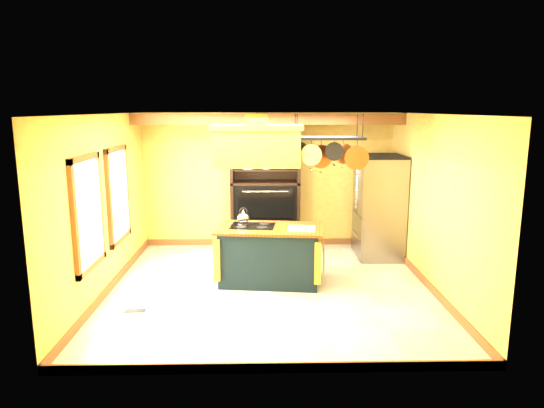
{
  "coord_description": "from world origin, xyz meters",
  "views": [
    {
      "loc": [
        -0.12,
        -7.22,
        2.78
      ],
      "look_at": [
        0.03,
        0.3,
        1.29
      ],
      "focal_mm": 32.0,
      "sensor_mm": 36.0,
      "label": 1
    }
  ],
  "objects_px": {
    "kitchen_island": "(270,254)",
    "refrigerator": "(379,209)",
    "range_hood": "(257,144)",
    "pot_rack": "(329,146)",
    "hutch": "(265,204)"
  },
  "relations": [
    {
      "from": "kitchen_island",
      "to": "hutch",
      "type": "distance_m",
      "value": 2.01
    },
    {
      "from": "pot_rack",
      "to": "hutch",
      "type": "xyz_separation_m",
      "value": [
        -0.97,
        1.96,
        -1.29
      ]
    },
    {
      "from": "range_hood",
      "to": "refrigerator",
      "type": "height_order",
      "value": "range_hood"
    },
    {
      "from": "kitchen_island",
      "to": "refrigerator",
      "type": "relative_size",
      "value": 0.94
    },
    {
      "from": "kitchen_island",
      "to": "range_hood",
      "type": "height_order",
      "value": "range_hood"
    },
    {
      "from": "refrigerator",
      "to": "hutch",
      "type": "xyz_separation_m",
      "value": [
        -2.13,
        0.59,
        -0.01
      ]
    },
    {
      "from": "refrigerator",
      "to": "hutch",
      "type": "height_order",
      "value": "hutch"
    },
    {
      "from": "range_hood",
      "to": "pot_rack",
      "type": "xyz_separation_m",
      "value": [
        1.11,
        -0.0,
        -0.03
      ]
    },
    {
      "from": "kitchen_island",
      "to": "refrigerator",
      "type": "bearing_deg",
      "value": 39.87
    },
    {
      "from": "kitchen_island",
      "to": "refrigerator",
      "type": "distance_m",
      "value": 2.53
    },
    {
      "from": "kitchen_island",
      "to": "refrigerator",
      "type": "xyz_separation_m",
      "value": [
        2.08,
        1.36,
        0.45
      ]
    },
    {
      "from": "range_hood",
      "to": "pot_rack",
      "type": "height_order",
      "value": "same"
    },
    {
      "from": "pot_rack",
      "to": "hutch",
      "type": "height_order",
      "value": "pot_rack"
    },
    {
      "from": "range_hood",
      "to": "hutch",
      "type": "distance_m",
      "value": 2.37
    },
    {
      "from": "range_hood",
      "to": "hutch",
      "type": "height_order",
      "value": "range_hood"
    }
  ]
}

